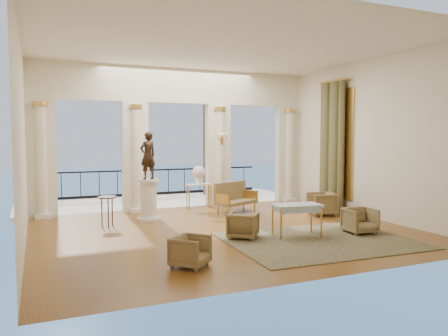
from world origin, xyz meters
name	(u,v)px	position (x,y,z in m)	size (l,w,h in m)	color
floor	(225,231)	(0.00, 0.00, 0.00)	(9.00, 9.00, 0.00)	#431C0A
room_walls	(246,111)	(0.00, -1.12, 2.88)	(9.00, 9.00, 9.00)	#F6EBCE
arcade	(178,129)	(0.00, 3.82, 2.58)	(9.00, 0.56, 4.50)	beige
terrace	(163,201)	(0.00, 5.80, -0.05)	(10.00, 3.60, 0.10)	beige
balustrade	(152,185)	(0.00, 7.40, 0.41)	(9.00, 0.06, 1.03)	black
palm_tree	(205,92)	(2.00, 6.60, 4.09)	(2.00, 2.00, 4.50)	#4C3823
sea	(68,192)	(0.00, 60.00, -6.00)	(160.00, 160.00, 0.00)	#2C5D96
curtain	(331,146)	(4.28, 1.50, 2.02)	(0.33, 1.40, 4.09)	#484225
window_frame	(336,144)	(4.47, 1.50, 2.10)	(0.04, 1.60, 3.40)	gold
wall_sconce	(222,140)	(1.40, 3.51, 2.23)	(0.30, 0.11, 0.33)	gold
rug	(319,241)	(1.50, -1.80, 0.01)	(4.03, 3.14, 0.02)	#2C321A
armchair_a	(190,250)	(-1.77, -2.50, 0.31)	(0.60, 0.56, 0.62)	#46321C
armchair_b	(360,220)	(2.84, -1.55, 0.34)	(0.66, 0.62, 0.68)	#46321C
armchair_c	(322,203)	(3.50, 0.88, 0.37)	(0.72, 0.68, 0.75)	#46321C
armchair_d	(243,224)	(0.05, -0.89, 0.33)	(0.64, 0.60, 0.66)	#46321C
settee	(234,197)	(1.34, 2.39, 0.46)	(1.51, 1.11, 0.92)	#46321C
game_table	(297,208)	(1.29, -1.21, 0.68)	(1.17, 0.74, 0.76)	#AAC3D8
pedestal	(148,201)	(-1.41, 2.12, 0.55)	(0.63, 0.63, 1.15)	silver
statue	(148,156)	(-1.41, 2.12, 1.80)	(0.48, 0.31, 1.31)	black
console_table	(199,188)	(0.60, 3.55, 0.66)	(0.88, 0.45, 0.79)	silver
urn	(199,174)	(0.60, 3.55, 1.13)	(0.44, 0.44, 0.58)	white
side_table	(107,201)	(-2.59, 1.71, 0.67)	(0.48, 0.48, 0.78)	black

